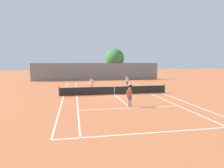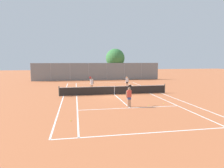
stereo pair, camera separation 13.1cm
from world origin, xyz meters
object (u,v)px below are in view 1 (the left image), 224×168
loose_tennis_ball_2 (72,121)px  tennis_net (114,90)px  loose_tennis_ball_1 (129,82)px  player_far_left (92,83)px  loose_tennis_ball_5 (164,103)px  loose_tennis_ball_4 (117,84)px  player_near_side (130,96)px  player_far_right (127,81)px  tree_behind_left (115,59)px  loose_tennis_ball_0 (95,91)px  loose_tennis_ball_3 (149,105)px

loose_tennis_ball_2 → tennis_net: bearing=63.2°
loose_tennis_ball_1 → player_far_left: bearing=-133.8°
player_far_left → loose_tennis_ball_5: 10.88m
loose_tennis_ball_4 → player_near_side: bearing=-98.6°
loose_tennis_ball_2 → loose_tennis_ball_5: size_ratio=1.00×
tennis_net → loose_tennis_ball_2: size_ratio=181.82×
player_far_right → tree_behind_left: bearing=85.3°
loose_tennis_ball_0 → loose_tennis_ball_5: (5.19, -8.51, 0.00)m
player_far_right → loose_tennis_ball_4: player_far_right is taller
loose_tennis_ball_2 → loose_tennis_ball_3: bearing=26.3°
tennis_net → loose_tennis_ball_2: (-4.57, -9.06, -0.48)m
player_near_side → loose_tennis_ball_3: player_near_side is taller
loose_tennis_ball_2 → tree_behind_left: size_ratio=0.01×
loose_tennis_ball_2 → loose_tennis_ball_5: (7.87, 3.56, 0.00)m
loose_tennis_ball_1 → loose_tennis_ball_4: bearing=-139.3°
player_far_right → loose_tennis_ball_3: player_far_right is taller
player_near_side → loose_tennis_ball_2: player_near_side is taller
tree_behind_left → player_far_right: bearing=-94.7°
player_far_left → loose_tennis_ball_1: size_ratio=26.88×
tennis_net → loose_tennis_ball_0: 3.58m
loose_tennis_ball_1 → loose_tennis_ball_2: bearing=-114.9°
tennis_net → loose_tennis_ball_2: 10.16m
player_near_side → loose_tennis_ball_4: bearing=81.4°
player_near_side → loose_tennis_ball_5: size_ratio=26.88×
loose_tennis_ball_2 → loose_tennis_ball_4: size_ratio=1.00×
loose_tennis_ball_0 → tree_behind_left: tree_behind_left is taller
player_far_left → player_far_right: player_far_left is taller
player_far_right → loose_tennis_ball_0: player_far_right is taller
player_near_side → loose_tennis_ball_3: (1.71, 0.08, -0.89)m
player_far_right → loose_tennis_ball_4: (-0.46, 3.99, -0.88)m
loose_tennis_ball_5 → loose_tennis_ball_0: bearing=121.4°
loose_tennis_ball_4 → loose_tennis_ball_1: bearing=40.7°
player_far_left → tennis_net: bearing=-60.3°
loose_tennis_ball_1 → tennis_net: bearing=-113.4°
player_far_left → loose_tennis_ball_4: size_ratio=26.88×
loose_tennis_ball_2 → player_far_right: bearing=62.5°
loose_tennis_ball_0 → tree_behind_left: bearing=69.3°
loose_tennis_ball_0 → loose_tennis_ball_5: size_ratio=1.00×
player_far_right → tree_behind_left: (1.07, 13.07, 3.19)m
loose_tennis_ball_1 → loose_tennis_ball_5: same height
tennis_net → loose_tennis_ball_4: bearing=75.7°
loose_tennis_ball_5 → tree_behind_left: tree_behind_left is taller
loose_tennis_ball_1 → loose_tennis_ball_3: (-3.12, -17.15, 0.00)m
loose_tennis_ball_3 → loose_tennis_ball_5: size_ratio=1.00×
loose_tennis_ball_1 → loose_tennis_ball_5: size_ratio=1.00×
player_near_side → tree_behind_left: (3.81, 24.13, 3.17)m
tree_behind_left → loose_tennis_ball_2: bearing=-107.2°
loose_tennis_ball_5 → loose_tennis_ball_3: bearing=-164.1°
loose_tennis_ball_4 → tree_behind_left: tree_behind_left is taller
loose_tennis_ball_5 → player_far_left: bearing=120.5°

